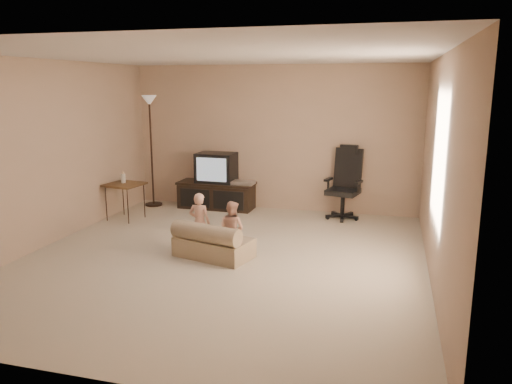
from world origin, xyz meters
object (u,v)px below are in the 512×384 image
(office_chair, at_px, (344,192))
(floor_lamp, at_px, (150,126))
(tv_stand, at_px, (217,185))
(toddler_left, at_px, (200,223))
(child_sofa, at_px, (212,243))
(toddler_right, at_px, (232,229))
(side_table, at_px, (124,185))

(office_chair, relative_size, floor_lamp, 0.61)
(tv_stand, distance_m, toddler_left, 2.38)
(floor_lamp, xyz_separation_m, child_sofa, (2.01, -2.37, -1.25))
(child_sofa, relative_size, toddler_right, 1.47)
(tv_stand, relative_size, office_chair, 1.16)
(tv_stand, xyz_separation_m, floor_lamp, (-1.19, -0.11, 1.03))
(tv_stand, relative_size, child_sofa, 1.31)
(child_sofa, bearing_deg, toddler_right, 46.23)
(floor_lamp, height_order, toddler_right, floor_lamp)
(side_table, bearing_deg, floor_lamp, 89.86)
(side_table, relative_size, toddler_right, 1.11)
(office_chair, height_order, side_table, office_chair)
(toddler_left, height_order, toddler_right, toddler_left)
(office_chair, xyz_separation_m, side_table, (-3.44, -1.02, 0.14))
(child_sofa, bearing_deg, toddler_left, 158.42)
(office_chair, relative_size, side_table, 1.49)
(toddler_right, bearing_deg, child_sofa, 51.20)
(office_chair, relative_size, toddler_right, 1.66)
(floor_lamp, height_order, child_sofa, floor_lamp)
(side_table, bearing_deg, toddler_right, -29.10)
(tv_stand, xyz_separation_m, office_chair, (2.25, -0.07, 0.02))
(office_chair, xyz_separation_m, toddler_left, (-1.66, -2.24, -0.03))
(office_chair, xyz_separation_m, floor_lamp, (-3.44, -0.04, 1.01))
(tv_stand, distance_m, floor_lamp, 1.58)
(side_table, height_order, toddler_right, side_table)
(tv_stand, bearing_deg, toddler_right, -64.41)
(toddler_right, bearing_deg, toddler_left, 16.36)
(office_chair, height_order, child_sofa, office_chair)
(child_sofa, bearing_deg, tv_stand, 123.09)
(side_table, distance_m, child_sofa, 2.47)
(side_table, xyz_separation_m, child_sofa, (2.01, -1.38, -0.39))
(floor_lamp, relative_size, toddler_left, 2.47)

